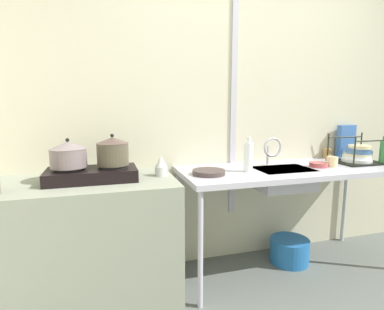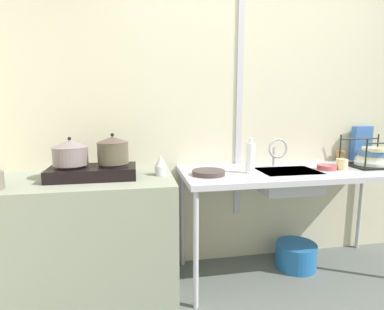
% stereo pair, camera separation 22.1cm
% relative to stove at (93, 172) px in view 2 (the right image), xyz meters
% --- Properties ---
extents(wall_back, '(4.91, 0.10, 2.76)m').
position_rel_stove_xyz_m(wall_back, '(1.31, 0.38, 0.47)').
color(wall_back, beige).
rests_on(wall_back, ground).
extents(wall_metal_strip, '(0.05, 0.01, 2.20)m').
position_rel_stove_xyz_m(wall_metal_strip, '(1.15, 0.33, 0.61)').
color(wall_metal_strip, '#B7B4C5').
extents(counter_concrete, '(1.24, 0.67, 0.86)m').
position_rel_stove_xyz_m(counter_concrete, '(-0.07, 0.00, -0.47)').
color(counter_concrete, gray).
rests_on(counter_concrete, ground).
extents(counter_sink, '(1.78, 0.67, 0.86)m').
position_rel_stove_xyz_m(counter_sink, '(1.51, 0.00, -0.10)').
color(counter_sink, '#B7B4C5').
rests_on(counter_sink, ground).
extents(stove, '(0.58, 0.30, 0.10)m').
position_rel_stove_xyz_m(stove, '(0.00, 0.00, 0.00)').
color(stove, black).
rests_on(stove, counter_concrete).
extents(pot_on_left_burner, '(0.23, 0.23, 0.19)m').
position_rel_stove_xyz_m(pot_on_left_burner, '(-0.14, -0.00, 0.14)').
color(pot_on_left_burner, slate).
rests_on(pot_on_left_burner, stove).
extents(pot_on_right_burner, '(0.21, 0.21, 0.21)m').
position_rel_stove_xyz_m(pot_on_right_burner, '(0.14, -0.00, 0.15)').
color(pot_on_right_burner, '#4E4636').
rests_on(pot_on_right_burner, stove).
extents(percolator, '(0.09, 0.09, 0.14)m').
position_rel_stove_xyz_m(percolator, '(0.47, 0.01, 0.02)').
color(percolator, silver).
rests_on(percolator, counter_concrete).
extents(sink_basin, '(0.45, 0.32, 0.16)m').
position_rel_stove_xyz_m(sink_basin, '(1.44, -0.02, -0.12)').
color(sink_basin, '#B7B4C5').
rests_on(sink_basin, counter_sink).
extents(faucet, '(0.16, 0.09, 0.24)m').
position_rel_stove_xyz_m(faucet, '(1.41, 0.10, 0.10)').
color(faucet, '#B7B4C5').
rests_on(faucet, counter_sink).
extents(frying_pan, '(0.24, 0.24, 0.03)m').
position_rel_stove_xyz_m(frying_pan, '(0.80, -0.05, -0.03)').
color(frying_pan, '#3F3432').
rests_on(frying_pan, counter_sink).
extents(dish_rack, '(0.39, 0.32, 0.25)m').
position_rel_stove_xyz_m(dish_rack, '(2.20, 0.02, 0.02)').
color(dish_rack, black).
rests_on(dish_rack, counter_sink).
extents(cup_by_rack, '(0.09, 0.09, 0.08)m').
position_rel_stove_xyz_m(cup_by_rack, '(1.87, -0.06, -0.00)').
color(cup_by_rack, beige).
rests_on(cup_by_rack, counter_sink).
extents(small_bowl_on_drainboard, '(0.15, 0.15, 0.04)m').
position_rel_stove_xyz_m(small_bowl_on_drainboard, '(1.75, -0.04, -0.03)').
color(small_bowl_on_drainboard, '#B24B4F').
rests_on(small_bowl_on_drainboard, counter_sink).
extents(bottle_by_sink, '(0.07, 0.07, 0.26)m').
position_rel_stove_xyz_m(bottle_by_sink, '(1.12, -0.04, 0.07)').
color(bottle_by_sink, white).
rests_on(bottle_by_sink, counter_sink).
extents(cereal_box, '(0.20, 0.08, 0.31)m').
position_rel_stove_xyz_m(cereal_box, '(2.31, 0.29, 0.11)').
color(cereal_box, '#3864AF').
rests_on(cereal_box, counter_sink).
extents(utensil_jar, '(0.07, 0.07, 0.24)m').
position_rel_stove_xyz_m(utensil_jar, '(2.10, 0.28, 0.01)').
color(utensil_jar, olive).
rests_on(utensil_jar, counter_sink).
extents(bucket_on_floor, '(0.33, 0.33, 0.21)m').
position_rel_stove_xyz_m(bucket_on_floor, '(1.60, 0.07, -0.80)').
color(bucket_on_floor, '#2062AC').
rests_on(bucket_on_floor, ground).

